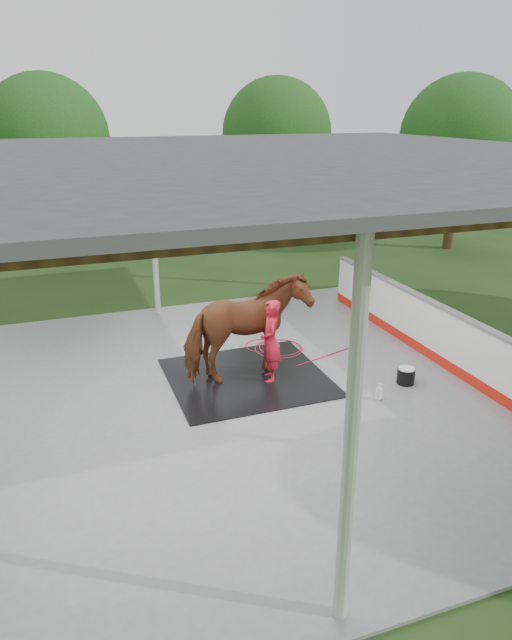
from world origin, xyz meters
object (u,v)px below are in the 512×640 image
object	(u,v)px
dasher_board	(439,335)
wash_bucket	(406,375)
horse	(247,329)
handler	(271,341)

from	to	relation	value
dasher_board	wash_bucket	size ratio (longest dim) A/B	24.95
dasher_board	horse	size ratio (longest dim) A/B	3.54
wash_bucket	handler	bearing A→B (deg)	156.58
dasher_board	handler	world-z (taller)	handler
dasher_board	wash_bucket	bearing A→B (deg)	-150.47
dasher_board	handler	size ratio (longest dim) A/B	5.24
horse	dasher_board	bearing A→B (deg)	-108.36
handler	wash_bucket	size ratio (longest dim) A/B	4.76
dasher_board	horse	bearing A→B (deg)	171.73
wash_bucket	dasher_board	bearing A→B (deg)	29.53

